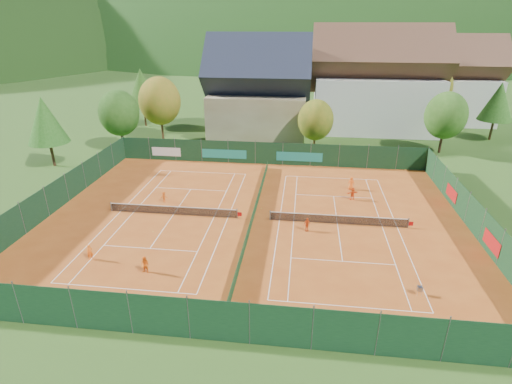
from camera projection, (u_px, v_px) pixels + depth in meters
The scene contains 34 objects.
ground at pixel (253, 219), 38.58m from camera, with size 600.00×600.00×0.00m, color #2A4D18.
clay_pad at pixel (253, 219), 38.57m from camera, with size 40.00×32.00×0.01m, color #A74A18.
court_markings_left at pixel (173, 214), 39.46m from camera, with size 11.03×23.83×0.00m.
court_markings_right at pixel (337, 224), 37.67m from camera, with size 11.03×23.83×0.00m.
tennis_net_left at pixel (175, 210), 39.24m from camera, with size 13.30×0.10×1.02m.
tennis_net_right at pixel (339, 219), 37.46m from camera, with size 13.30×0.10×1.02m.
court_divider at pixel (253, 215), 38.37m from camera, with size 0.03×28.80×1.00m.
fence_north at pixel (265, 153), 52.58m from camera, with size 40.00×0.10×3.00m.
fence_south at pixel (219, 321), 23.41m from camera, with size 40.00×0.04×3.00m.
fence_west at pixel (57, 195), 40.20m from camera, with size 0.04×32.00×3.00m.
fence_east at pixel (474, 217), 35.79m from camera, with size 0.09×32.00×3.00m.
chalet at pixel (259, 95), 63.55m from camera, with size 16.20×12.00×16.00m.
hotel_block_a at pixel (376, 86), 66.59m from camera, with size 21.60×11.00×17.25m.
hotel_block_b at pixel (447, 85), 72.61m from camera, with size 17.28×10.00×15.50m.
tree_west_front at pixel (119, 113), 57.06m from camera, with size 5.72×5.72×8.69m.
tree_west_mid at pixel (160, 101), 61.81m from camera, with size 6.44×6.44×9.78m.
tree_west_back at pixel (142, 88), 69.49m from camera, with size 5.60×5.60×10.00m.
tree_center at pixel (316, 120), 56.03m from camera, with size 5.01×5.01×7.60m.
tree_east_front at pixel (446, 116), 55.57m from camera, with size 5.72×5.72×8.69m.
tree_east_mid at pixel (498, 101), 61.47m from camera, with size 5.04×5.04×9.00m.
tree_west_side at pixel (45, 120), 50.19m from camera, with size 5.04×5.04×9.00m.
tree_east_back at pixel (431, 88), 69.37m from camera, with size 7.15×7.15×10.86m.
mountain_backdrop at pixel (341, 113), 263.66m from camera, with size 820.00×530.00×242.00m.
ball_hopper at pixel (420, 288), 27.77m from camera, with size 0.34×0.34×0.80m.
loose_ball_0 at pixel (153, 231), 36.26m from camera, with size 0.07×0.07×0.07m, color #CCD833.
loose_ball_1 at pixel (271, 264), 31.52m from camera, with size 0.07×0.07×0.07m, color #CCD833.
loose_ball_2 at pixel (261, 208), 40.68m from camera, with size 0.07×0.07×0.07m, color #CCD833.
loose_ball_3 at pixel (242, 178), 48.33m from camera, with size 0.07×0.07×0.07m, color #CCD833.
player_left_near at pixel (90, 252), 31.88m from camera, with size 0.48×0.32×1.32m, color orange.
player_left_mid at pixel (145, 265), 30.15m from camera, with size 0.69×0.54×1.42m, color orange.
player_left_far at pixel (164, 197), 41.92m from camera, with size 0.76×0.44×1.17m, color #CA5212.
player_right_near at pixel (307, 224), 36.19m from camera, with size 0.77×0.32×1.31m, color #D14412.
player_right_far_a at pixel (351, 183), 44.97m from camera, with size 0.74×0.48×1.52m, color orange.
player_right_far_b at pixel (353, 194), 42.45m from camera, with size 1.30×0.41×1.40m, color #E54D14.
Camera 1 is at (4.41, -34.02, 17.82)m, focal length 28.00 mm.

